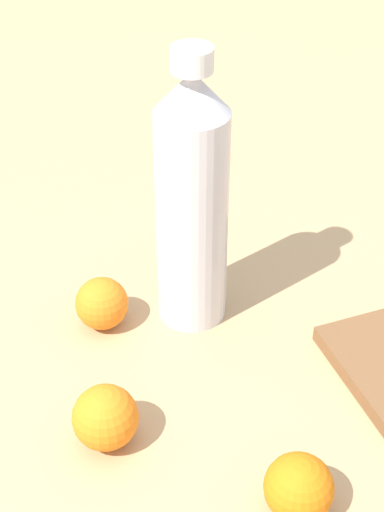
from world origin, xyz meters
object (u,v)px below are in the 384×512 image
orange_0 (105,417)px  orange_2 (102,303)px  water_bottle (192,201)px  orange_1 (299,488)px

orange_0 → orange_2: bearing=-93.6°
water_bottle → orange_2: water_bottle is taller
water_bottle → orange_1: size_ratio=5.16×
orange_2 → orange_0: bearing=86.4°
water_bottle → orange_2: (0.10, 0.00, -0.12)m
water_bottle → orange_2: bearing=122.0°
orange_2 → orange_1: bearing=118.3°
water_bottle → orange_0: water_bottle is taller
orange_0 → orange_1: (-0.16, 0.11, -0.00)m
orange_0 → orange_2: orange_0 is taller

